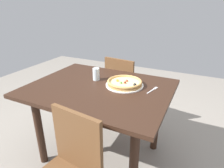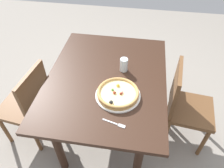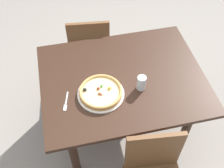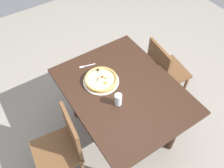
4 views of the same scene
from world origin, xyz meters
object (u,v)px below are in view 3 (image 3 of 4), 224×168
(fork, at_px, (66,103))
(drinking_glass, at_px, (141,83))
(chair_near, at_px, (89,47))
(pizza, at_px, (101,92))
(plate, at_px, (101,94))
(dining_table, at_px, (122,87))

(fork, distance_m, drinking_glass, 0.56)
(chair_near, height_order, drinking_glass, drinking_glass)
(chair_near, xyz_separation_m, pizza, (0.04, 0.82, 0.32))
(plate, distance_m, fork, 0.26)
(pizza, distance_m, drinking_glass, 0.30)
(chair_near, xyz_separation_m, fork, (0.30, 0.84, 0.30))
(chair_near, relative_size, plate, 2.53)
(dining_table, bearing_deg, drinking_glass, 129.46)
(drinking_glass, bearing_deg, pizza, -1.48)
(dining_table, xyz_separation_m, pizza, (0.19, 0.12, 0.15))
(drinking_glass, bearing_deg, chair_near, -72.61)
(plate, bearing_deg, drinking_glass, 178.57)
(plate, xyz_separation_m, drinking_glass, (-0.30, 0.01, 0.05))
(dining_table, height_order, fork, fork)
(dining_table, height_order, pizza, pizza)
(chair_near, height_order, fork, chair_near)
(dining_table, xyz_separation_m, fork, (0.45, 0.14, 0.12))
(dining_table, height_order, drinking_glass, drinking_glass)
(drinking_glass, bearing_deg, dining_table, -50.54)
(chair_near, bearing_deg, fork, -102.39)
(dining_table, height_order, plate, plate)
(dining_table, relative_size, fork, 7.62)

